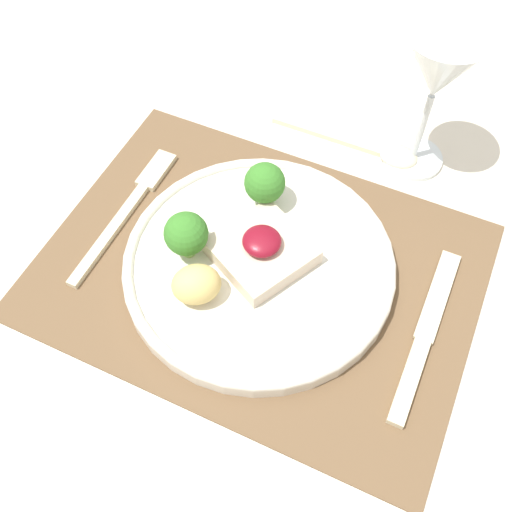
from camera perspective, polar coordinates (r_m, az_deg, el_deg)
The scene contains 8 objects.
ground_plane at distance 1.36m, azimuth 0.14°, elevation -19.12°, with size 8.00×8.00×0.00m, color gray.
dining_table at distance 0.71m, azimuth 0.26°, elevation -4.75°, with size 1.49×1.27×0.77m.
placemat at distance 0.64m, azimuth 0.28°, elevation -1.35°, with size 0.45×0.33×0.00m, color brown.
dinner_plate at distance 0.63m, azimuth -0.34°, elevation -0.08°, with size 0.29×0.29×0.07m.
fork at distance 0.70m, azimuth -11.83°, elevation 4.80°, with size 0.02×0.21×0.01m.
knife at distance 0.61m, azimuth 15.49°, elevation -8.07°, with size 0.02×0.21×0.01m.
spoon at distance 0.76m, azimuth 11.45°, elevation 9.87°, with size 0.19×0.04×0.01m.
wine_glass_near at distance 0.68m, azimuth 17.02°, elevation 16.32°, with size 0.09×0.09×0.18m.
Camera 1 is at (0.14, -0.31, 1.32)m, focal length 42.00 mm.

